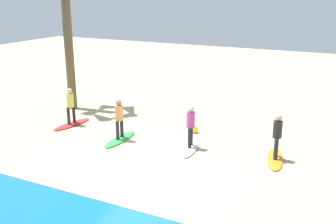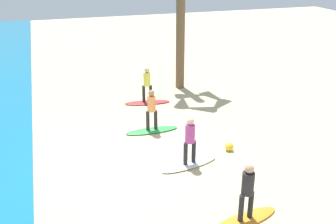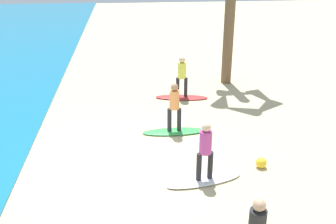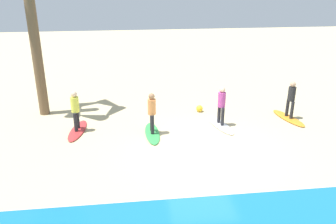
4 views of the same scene
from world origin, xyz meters
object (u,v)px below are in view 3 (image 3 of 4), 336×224
at_px(surfboard_white, 204,180).
at_px(surfer_green, 174,104).
at_px(surfer_white, 205,147).
at_px(beach_ball, 261,163).
at_px(surfboard_red, 182,97).
at_px(surfboard_green, 174,131).
at_px(surfer_red, 182,74).

height_order(surfboard_white, surfer_green, surfer_green).
height_order(surfer_white, beach_ball, surfer_white).
distance_m(surfboard_white, surfer_green, 3.14).
xyz_separation_m(surfboard_white, surfboard_red, (5.96, -0.15, 0.00)).
distance_m(surfboard_red, beach_ball, 5.64).
relative_size(surfboard_green, surfer_green, 1.28).
distance_m(surfboard_white, surfer_red, 6.04).
bearing_deg(surfboard_green, beach_ball, 131.96).
distance_m(surfboard_green, surfer_green, 0.99).
bearing_deg(beach_ball, surfboard_green, 42.51).
bearing_deg(surfboard_red, surfboard_green, 86.33).
distance_m(surfer_red, beach_ball, 5.70).
relative_size(surfboard_red, surfer_red, 1.28).
relative_size(surfer_white, surfboard_red, 0.78).
bearing_deg(surfer_white, surfer_green, 9.21).
height_order(surfboard_white, beach_ball, beach_ball).
height_order(surfboard_green, beach_ball, beach_ball).
height_order(surfboard_green, surfer_green, surfer_green).
relative_size(surfboard_white, surfer_green, 1.28).
xyz_separation_m(surfboard_white, beach_ball, (0.54, -1.72, 0.11)).
xyz_separation_m(surfboard_green, surfer_red, (3.02, -0.63, 0.99)).
height_order(surfboard_green, surfer_red, surfer_red).
relative_size(surfboard_white, beach_ball, 6.81).
bearing_deg(surfer_green, surfboard_white, -170.79).
xyz_separation_m(surfboard_green, beach_ball, (-2.39, -2.20, 0.11)).
height_order(surfer_green, beach_ball, surfer_green).
bearing_deg(surfboard_white, surfer_red, -103.96).
xyz_separation_m(surfer_white, surfer_red, (5.96, -0.15, 0.00)).
relative_size(surfboard_red, beach_ball, 6.81).
distance_m(surfboard_green, surfer_red, 3.24).
xyz_separation_m(surfboard_white, surfer_white, (0.00, -0.00, 0.99)).
height_order(surfer_white, surfboard_red, surfer_white).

